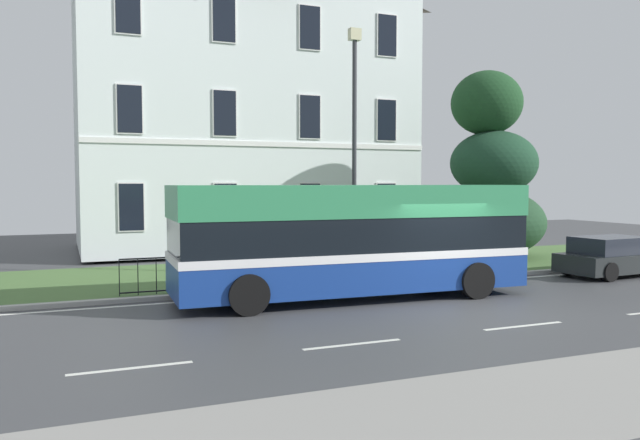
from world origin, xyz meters
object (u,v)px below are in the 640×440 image
object	(u,v)px
single_decker_bus	(351,239)
evergreen_tree	(489,184)
parked_hatchback_01	(613,257)
street_lamp_post	(354,137)
georgian_townhouse	(240,100)

from	to	relation	value
single_decker_bus	evergreen_tree	bearing A→B (deg)	34.88
parked_hatchback_01	street_lamp_post	distance (m)	9.34
street_lamp_post	evergreen_tree	bearing A→B (deg)	20.51
single_decker_bus	street_lamp_post	bearing A→B (deg)	65.45
single_decker_bus	georgian_townhouse	bearing A→B (deg)	88.90
single_decker_bus	street_lamp_post	xyz separation A→B (m)	(1.43, 2.85, 2.88)
street_lamp_post	georgian_townhouse	bearing A→B (deg)	93.30
parked_hatchback_01	street_lamp_post	bearing A→B (deg)	158.84
parked_hatchback_01	street_lamp_post	xyz separation A→B (m)	(-8.13, 2.52, 3.82)
evergreen_tree	single_decker_bus	world-z (taller)	evergreen_tree
georgian_townhouse	evergreen_tree	world-z (taller)	georgian_townhouse
georgian_townhouse	street_lamp_post	xyz separation A→B (m)	(0.64, -11.08, -2.46)
evergreen_tree	georgian_townhouse	bearing A→B (deg)	132.99
georgian_townhouse	parked_hatchback_01	size ratio (longest dim) A/B	3.79
single_decker_bus	street_lamp_post	world-z (taller)	street_lamp_post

